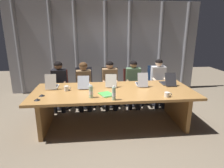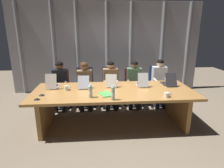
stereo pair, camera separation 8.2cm
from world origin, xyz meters
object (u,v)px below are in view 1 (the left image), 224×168
Objects in this scene: person_right_mid at (133,81)px; person_right_end at (159,80)px; conference_mic_left_side at (37,99)px; person_left_mid at (84,82)px; coffee_mug_far at (67,88)px; person_left_end at (59,82)px; conference_mic_middle at (42,95)px; person_center at (110,81)px; laptop_left_end at (52,85)px; office_chair_left_mid at (85,91)px; laptop_center at (111,83)px; laptop_right_end at (168,82)px; water_bottle_secondary at (91,92)px; coffee_mug_near at (167,95)px; office_chair_right_end at (155,89)px; laptop_right_mid at (141,83)px; laptop_left_mid at (84,85)px; spiral_notepad at (107,94)px; office_chair_left_end at (61,93)px; office_chair_right_mid at (133,91)px; water_bottle_primary at (114,94)px; office_chair_center at (109,91)px.

person_right_end is (0.68, 0.00, 0.02)m from person_right_mid.
person_left_mid is at bearing 62.01° from conference_mic_left_side.
conference_mic_left_side is (-0.45, -0.50, -0.03)m from coffee_mug_far.
person_left_end is 10.85× the size of conference_mic_middle.
person_right_mid is at bearing 89.02° from person_center.
laptop_left_end is 2.67m from person_right_end.
laptop_left_end is 1.16m from office_chair_left_mid.
laptop_center is 0.97m from coffee_mug_far.
water_bottle_secondary is (-1.71, -0.69, 0.05)m from laptop_right_end.
coffee_mug_far is (0.32, -0.23, -0.01)m from laptop_left_end.
person_center reaches higher than coffee_mug_far.
person_left_end reaches higher than coffee_mug_near.
person_right_mid reaches higher than office_chair_right_end.
laptop_center is at bearing 37.88° from person_left_mid.
water_bottle_secondary is at bearing 125.79° from laptop_right_mid.
person_left_mid reaches higher than laptop_center.
person_left_mid reaches higher than conference_mic_left_side.
person_left_end is (-0.63, -0.16, 0.31)m from office_chair_left_mid.
coffee_mug_near reaches higher than conference_mic_left_side.
person_left_mid reaches higher than laptop_left_mid.
laptop_right_mid reaches higher than coffee_mug_far.
office_chair_left_mid is at bearing 83.78° from spiral_notepad.
coffee_mug_far is (-0.31, -0.93, 0.13)m from person_left_mid.
office_chair_left_end is 0.36m from person_left_end.
person_right_mid reaches higher than coffee_mug_far.
coffee_mug_near is (0.95, -0.82, -0.01)m from laptop_center.
laptop_left_mid is at bearing -65.29° from office_chair_right_mid.
laptop_right_mid reaches higher than office_chair_left_mid.
conference_mic_left_side and conference_mic_middle have the same top height.
office_chair_right_mid is at bearing -66.93° from laptop_left_end.
person_left_mid is 1.66m from water_bottle_primary.
office_chair_center is at bearing 48.45° from coffee_mug_far.
office_chair_right_end is 2.53m from coffee_mug_far.
laptop_center reaches higher than conference_mic_left_side.
laptop_left_end is 1.73× the size of water_bottle_secondary.
water_bottle_primary reaches higher than coffee_mug_far.
laptop_center is at bearing -84.94° from laptop_left_mid.
person_left_mid is (-0.03, 0.70, -0.14)m from laptop_left_mid.
laptop_right_end is at bearing 57.41° from office_chair_left_mid.
laptop_right_mid is (0.67, -0.04, 0.00)m from laptop_center.
person_left_mid is (0.63, 0.69, -0.14)m from laptop_left_end.
laptop_right_mid reaches higher than office_chair_left_end.
person_right_end is (1.93, -0.16, 0.31)m from office_chair_left_mid.
person_left_mid reaches higher than coffee_mug_near.
person_left_mid is (-0.01, -0.16, 0.30)m from office_chair_left_mid.
office_chair_right_mid is 1.98m from water_bottle_secondary.
water_bottle_primary is (-0.72, -1.70, 0.52)m from office_chair_right_mid.
conference_mic_left_side is (-2.69, -1.59, 0.40)m from office_chair_right_end.
person_left_end is 2.56m from person_right_end.
conference_mic_middle is at bearing 119.24° from laptop_center.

